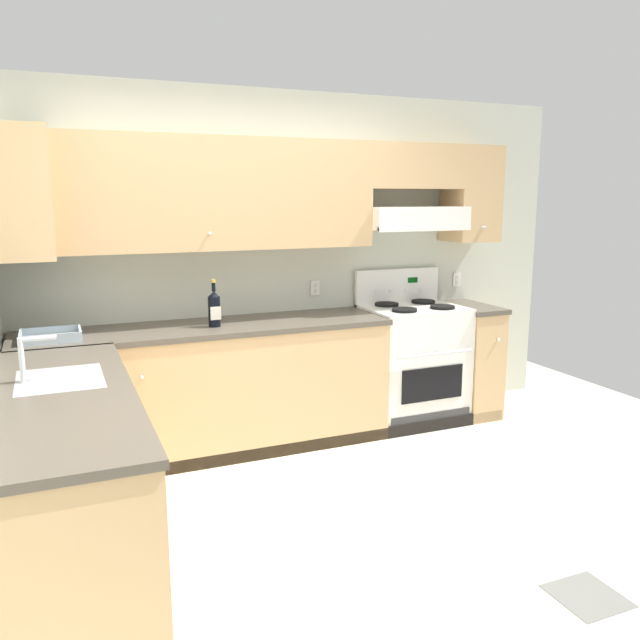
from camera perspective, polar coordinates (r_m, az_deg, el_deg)
name	(u,v)px	position (r m, az deg, el deg)	size (l,w,h in m)	color
ground_plane	(315,523)	(3.72, -0.47, -17.65)	(7.04, 7.04, 0.00)	beige
floor_accent_tile	(587,596)	(3.38, 22.73, -21.72)	(0.30, 0.30, 0.01)	slate
wall_back	(284,238)	(4.84, -3.19, 7.35)	(4.68, 0.57, 2.55)	beige
counter_back_run	(243,386)	(4.63, -6.87, -5.85)	(3.60, 0.65, 0.91)	tan
counter_left_run	(69,485)	(3.30, -21.46, -13.49)	(0.63, 1.91, 1.13)	tan
stove	(412,362)	(5.18, 8.24, -3.75)	(0.76, 0.62, 1.20)	white
wine_bottle	(214,308)	(4.40, -9.41, 1.06)	(0.08, 0.08, 0.32)	black
bowl	(51,337)	(4.27, -22.87, -1.42)	(0.35, 0.27, 0.06)	#9EADB7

